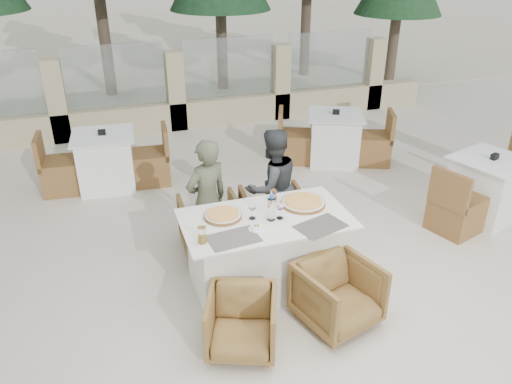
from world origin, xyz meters
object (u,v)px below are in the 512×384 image
object	(u,v)px
beer_glass_left	(202,235)
diner_right	(272,187)
water_bottle	(271,208)
armchair_near_right	(338,294)
olive_dish	(257,227)
armchair_near_left	(242,322)
bg_table_a	(106,161)
bg_table_c	(487,188)
armchair_far_left	(210,224)
armchair_far_right	(273,218)
beer_glass_right	(274,196)
pizza_left	(223,215)
dining_table	(266,252)
pizza_right	(303,202)
wine_glass_centre	(252,210)
wine_glass_near	(280,210)
diner_left	(207,200)
bg_table_b	(334,138)

from	to	relation	value
beer_glass_left	diner_right	world-z (taller)	diner_right
water_bottle	diner_right	size ratio (longest dim) A/B	0.19
beer_glass_left	armchair_near_right	bearing A→B (deg)	-24.17
olive_dish	armchair_near_left	size ratio (longest dim) A/B	0.19
bg_table_a	bg_table_c	distance (m)	5.00
beer_glass_left	olive_dish	distance (m)	0.52
water_bottle	bg_table_c	world-z (taller)	water_bottle
armchair_far_left	bg_table_a	distance (m)	2.22
armchair_far_right	armchair_near_left	size ratio (longest dim) A/B	1.19
olive_dish	armchair_near_right	size ratio (longest dim) A/B	0.17
armchair_far_left	armchair_near_right	xyz separation A→B (m)	(0.79, -1.55, 0.00)
beer_glass_right	armchair_far_right	world-z (taller)	beer_glass_right
pizza_left	dining_table	bearing A→B (deg)	-19.59
pizza_left	diner_right	distance (m)	0.98
olive_dish	bg_table_a	distance (m)	3.24
beer_glass_right	armchair_near_left	xyz separation A→B (m)	(-0.66, -1.04, -0.57)
water_bottle	olive_dish	world-z (taller)	water_bottle
armchair_near_right	water_bottle	bearing A→B (deg)	104.57
water_bottle	bg_table_a	xyz separation A→B (m)	(-1.38, 2.86, -0.52)
pizza_right	bg_table_c	distance (m)	2.67
pizza_right	beer_glass_right	bearing A→B (deg)	150.76
dining_table	armchair_near_left	xyz separation A→B (m)	(-0.48, -0.76, -0.12)
armchair_near_left	beer_glass_left	bearing A→B (deg)	130.61
armchair_far_right	armchair_near_right	xyz separation A→B (m)	(0.09, -1.43, -0.02)
diner_right	bg_table_c	size ratio (longest dim) A/B	0.82
wine_glass_centre	wine_glass_near	bearing A→B (deg)	-17.62
wine_glass_near	bg_table_c	xyz separation A→B (m)	(2.94, 0.51, -0.48)
beer_glass_left	armchair_far_left	xyz separation A→B (m)	(0.31, 1.06, -0.55)
bg_table_c	armchair_far_right	bearing A→B (deg)	157.32
diner_left	bg_table_b	size ratio (longest dim) A/B	0.83
water_bottle	diner_right	xyz separation A→B (m)	(0.31, 0.83, -0.23)
armchair_near_left	diner_right	xyz separation A→B (m)	(0.82, 1.54, 0.41)
water_bottle	diner_right	world-z (taller)	diner_right
water_bottle	beer_glass_left	xyz separation A→B (m)	(-0.70, -0.18, -0.06)
diner_right	bg_table_a	xyz separation A→B (m)	(-1.69, 2.03, -0.29)
wine_glass_centre	bg_table_c	world-z (taller)	wine_glass_centre
pizza_left	pizza_right	size ratio (longest dim) A/B	0.82
dining_table	wine_glass_centre	distance (m)	0.49
pizza_left	diner_left	xyz separation A→B (m)	(-0.02, 0.55, -0.11)
pizza_right	bg_table_a	distance (m)	3.25
pizza_right	diner_left	bearing A→B (deg)	146.81
pizza_left	wine_glass_near	world-z (taller)	wine_glass_near
armchair_far_left	beer_glass_right	bearing A→B (deg)	135.43
water_bottle	wine_glass_near	size ratio (longest dim) A/B	1.42
beer_glass_left	bg_table_b	bearing A→B (deg)	46.35
armchair_far_right	diner_left	size ratio (longest dim) A/B	0.52
wine_glass_centre	armchair_far_right	world-z (taller)	wine_glass_centre
wine_glass_centre	armchair_near_right	distance (m)	1.09
pizza_left	diner_right	world-z (taller)	diner_right
armchair_far_left	diner_left	size ratio (longest dim) A/B	0.48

